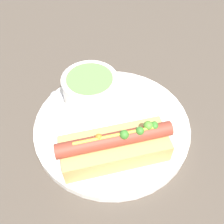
{
  "coord_description": "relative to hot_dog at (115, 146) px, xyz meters",
  "views": [
    {
      "loc": [
        0.04,
        -0.29,
        0.39
      ],
      "look_at": [
        0.0,
        0.0,
        0.05
      ],
      "focal_mm": 42.0,
      "sensor_mm": 36.0,
      "label": 1
    }
  ],
  "objects": [
    {
      "name": "soup_bowl",
      "position": [
        -0.06,
        0.13,
        0.0
      ],
      "size": [
        0.11,
        0.11,
        0.05
      ],
      "color": "silver",
      "rests_on": "dinner_plate"
    },
    {
      "name": "ground_plane",
      "position": [
        -0.01,
        0.07,
        -0.04
      ],
      "size": [
        4.0,
        4.0,
        0.0
      ],
      "primitive_type": "plane",
      "color": "#4C4238"
    },
    {
      "name": "dinner_plate",
      "position": [
        -0.01,
        0.07,
        -0.03
      ],
      "size": [
        0.28,
        0.28,
        0.02
      ],
      "color": "white",
      "rests_on": "ground_plane"
    },
    {
      "name": "hot_dog",
      "position": [
        0.0,
        0.0,
        0.0
      ],
      "size": [
        0.18,
        0.12,
        0.06
      ],
      "rotation": [
        0.0,
        0.0,
        0.37
      ],
      "color": "tan",
      "rests_on": "dinner_plate"
    },
    {
      "name": "spoon",
      "position": [
        -0.11,
        0.09,
        -0.02
      ],
      "size": [
        0.11,
        0.15,
        0.01
      ],
      "rotation": [
        0.0,
        0.0,
        2.16
      ],
      "color": "#B7B7BC",
      "rests_on": "dinner_plate"
    }
  ]
}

